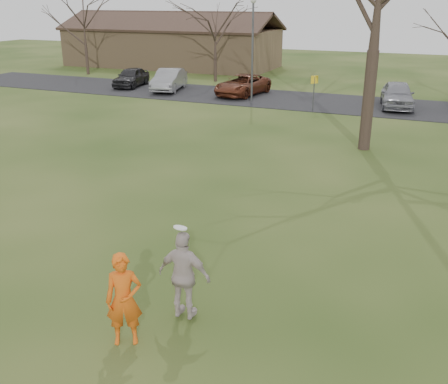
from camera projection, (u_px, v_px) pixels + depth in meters
The scene contains 12 objects.
ground at pixel (146, 326), 10.28m from camera, with size 120.00×120.00×0.00m, color #1E380F.
parking_strip at pixel (356, 105), 31.80m from camera, with size 62.00×6.50×0.04m, color black.
player_defender at pixel (124, 300), 9.50m from camera, with size 0.68×0.45×1.86m, color #DC5712.
car_0 at pixel (131, 77), 38.10m from camera, with size 1.64×4.07×1.39m, color black.
car_1 at pixel (169, 80), 36.40m from camera, with size 1.59×4.55×1.50m, color gray.
car_2 at pixel (243, 85), 34.70m from camera, with size 2.24×4.87×1.35m, color #582514.
car_4 at pixel (397, 95), 30.65m from camera, with size 1.80×4.48×1.53m, color gray.
catching_play at pixel (184, 275), 10.17m from camera, with size 1.12×0.49×2.04m.
building at pixel (171, 46), 49.64m from camera, with size 20.60×8.50×5.14m.
lamp_post at pixel (253, 39), 30.45m from camera, with size 0.34×0.34×6.27m.
sign_yellow at pixel (314, 87), 29.45m from camera, with size 0.35×0.35×2.08m.
small_tree_row at pixel (443, 37), 33.19m from camera, with size 55.00×5.90×8.50m.
Camera 1 is at (4.83, -7.37, 6.16)m, focal length 41.03 mm.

